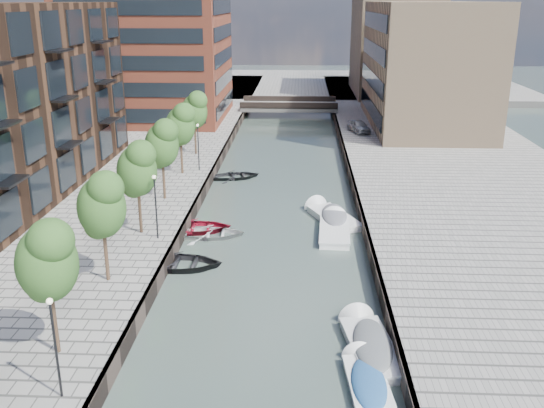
# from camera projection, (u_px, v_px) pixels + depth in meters

# --- Properties ---
(water) EXTENTS (300.00, 300.00, 0.00)m
(water) POSITION_uv_depth(u_px,v_px,m) (281.00, 182.00, 53.15)
(water) COLOR #38473F
(water) RESTS_ON ground
(quay_right) EXTENTS (20.00, 140.00, 1.00)m
(quay_right) POSITION_uv_depth(u_px,v_px,m) (466.00, 179.00, 52.25)
(quay_right) COLOR gray
(quay_right) RESTS_ON ground
(quay_wall_left) EXTENTS (0.25, 140.00, 1.00)m
(quay_wall_left) POSITION_uv_depth(u_px,v_px,m) (212.00, 176.00, 53.27)
(quay_wall_left) COLOR #332823
(quay_wall_left) RESTS_ON ground
(quay_wall_right) EXTENTS (0.25, 140.00, 1.00)m
(quay_wall_right) POSITION_uv_depth(u_px,v_px,m) (351.00, 178.00, 52.71)
(quay_wall_right) COLOR #332823
(quay_wall_right) RESTS_ON ground
(far_closure) EXTENTS (80.00, 40.00, 1.00)m
(far_closure) POSITION_uv_depth(u_px,v_px,m) (292.00, 85.00, 109.76)
(far_closure) COLOR gray
(far_closure) RESTS_ON ground
(tan_block_near) EXTENTS (12.00, 25.00, 14.00)m
(tan_block_near) POSITION_uv_depth(u_px,v_px,m) (425.00, 65.00, 70.67)
(tan_block_near) COLOR tan
(tan_block_near) RESTS_ON quay_right
(tan_block_far) EXTENTS (12.00, 20.00, 16.00)m
(tan_block_far) POSITION_uv_depth(u_px,v_px,m) (394.00, 41.00, 94.95)
(tan_block_far) COLOR tan
(tan_block_far) RESTS_ON quay_right
(bridge) EXTENTS (13.00, 6.00, 1.30)m
(bridge) POSITION_uv_depth(u_px,v_px,m) (289.00, 106.00, 82.98)
(bridge) COLOR gray
(bridge) RESTS_ON ground
(tree_1) EXTENTS (2.50, 2.50, 5.95)m
(tree_1) POSITION_uv_depth(u_px,v_px,m) (46.00, 259.00, 24.40)
(tree_1) COLOR #382619
(tree_1) RESTS_ON quay_left
(tree_2) EXTENTS (2.50, 2.50, 5.95)m
(tree_2) POSITION_uv_depth(u_px,v_px,m) (101.00, 203.00, 31.03)
(tree_2) COLOR #382619
(tree_2) RESTS_ON quay_left
(tree_3) EXTENTS (2.50, 2.50, 5.95)m
(tree_3) POSITION_uv_depth(u_px,v_px,m) (137.00, 167.00, 37.65)
(tree_3) COLOR #382619
(tree_3) RESTS_ON quay_left
(tree_4) EXTENTS (2.50, 2.50, 5.95)m
(tree_4) POSITION_uv_depth(u_px,v_px,m) (162.00, 142.00, 44.27)
(tree_4) COLOR #382619
(tree_4) RESTS_ON quay_left
(tree_5) EXTENTS (2.50, 2.50, 5.95)m
(tree_5) POSITION_uv_depth(u_px,v_px,m) (180.00, 124.00, 50.90)
(tree_5) COLOR #382619
(tree_5) RESTS_ON quay_left
(tree_6) EXTENTS (2.50, 2.50, 5.95)m
(tree_6) POSITION_uv_depth(u_px,v_px,m) (194.00, 109.00, 57.52)
(tree_6) COLOR #382619
(tree_6) RESTS_ON quay_left
(lamp_0) EXTENTS (0.24, 0.24, 4.12)m
(lamp_0) POSITION_uv_depth(u_px,v_px,m) (54.00, 338.00, 22.08)
(lamp_0) COLOR black
(lamp_0) RESTS_ON quay_left
(lamp_1) EXTENTS (0.24, 0.24, 4.12)m
(lamp_1) POSITION_uv_depth(u_px,v_px,m) (155.00, 200.00, 37.22)
(lamp_1) COLOR black
(lamp_1) RESTS_ON quay_left
(lamp_2) EXTENTS (0.24, 0.24, 4.12)m
(lamp_2) POSITION_uv_depth(u_px,v_px,m) (198.00, 142.00, 52.36)
(lamp_2) COLOR black
(lamp_2) RESTS_ON quay_left
(sloop_1) EXTENTS (5.09, 3.65, 1.05)m
(sloop_1) POSITION_uv_depth(u_px,v_px,m) (181.00, 268.00, 36.23)
(sloop_1) COLOR black
(sloop_1) RESTS_ON ground
(sloop_2) EXTENTS (5.12, 3.93, 0.98)m
(sloop_2) POSITION_uv_depth(u_px,v_px,m) (197.00, 231.00, 41.93)
(sloop_2) COLOR maroon
(sloop_2) RESTS_ON ground
(sloop_3) EXTENTS (4.64, 3.47, 0.92)m
(sloop_3) POSITION_uv_depth(u_px,v_px,m) (212.00, 237.00, 40.94)
(sloop_3) COLOR silver
(sloop_3) RESTS_ON ground
(sloop_4) EXTENTS (5.02, 4.19, 0.90)m
(sloop_4) POSITION_uv_depth(u_px,v_px,m) (236.00, 178.00, 54.34)
(sloop_4) COLOR black
(sloop_4) RESTS_ON ground
(motorboat_1) EXTENTS (2.75, 5.75, 1.84)m
(motorboat_1) POSITION_uv_depth(u_px,v_px,m) (369.00, 343.00, 27.84)
(motorboat_1) COLOR silver
(motorboat_1) RESTS_ON ground
(motorboat_2) EXTENTS (2.25, 5.84, 1.92)m
(motorboat_2) POSITION_uv_depth(u_px,v_px,m) (334.00, 230.00, 41.88)
(motorboat_2) COLOR white
(motorboat_2) RESTS_ON ground
(motorboat_3) EXTENTS (1.94, 4.68, 1.52)m
(motorboat_3) POSITION_uv_depth(u_px,v_px,m) (367.00, 381.00, 25.12)
(motorboat_3) COLOR white
(motorboat_3) RESTS_ON ground
(motorboat_4) EXTENTS (4.14, 6.05, 1.92)m
(motorboat_4) POSITION_uv_depth(u_px,v_px,m) (331.00, 216.00, 44.19)
(motorboat_4) COLOR white
(motorboat_4) RESTS_ON ground
(car) EXTENTS (2.71, 4.37, 1.39)m
(car) POSITION_uv_depth(u_px,v_px,m) (359.00, 126.00, 68.20)
(car) COLOR #B8BABD
(car) RESTS_ON quay_right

